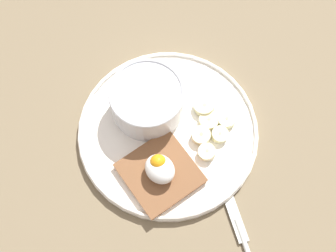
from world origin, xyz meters
The scene contains 12 objects.
ground_plane centered at (0.00, 0.00, 1.00)cm, with size 120.00×120.00×2.00cm, color #75664C.
plate centered at (0.00, 0.00, 2.80)cm, with size 28.62×28.62×1.60cm.
oatmeal_bowl centered at (5.04, -0.48, 6.17)cm, with size 11.64×11.64×6.16cm.
toast_slice centered at (-4.71, 5.51, 3.64)cm, with size 11.10×11.10×1.14cm.
poached_egg centered at (-4.57, 5.45, 5.83)cm, with size 4.83×4.15×3.63cm.
banana_slice_front centered at (-2.94, -6.01, 3.52)cm, with size 3.28×3.28×1.10cm.
banana_slice_left centered at (-4.14, -3.25, 3.75)cm, with size 4.27×4.28×1.59cm.
banana_slice_back centered at (-5.91, -5.60, 3.70)cm, with size 3.10×3.01×1.52cm.
banana_slice_right centered at (-4.68, -8.21, 3.58)cm, with size 3.64×3.63×1.23cm.
banana_slice_inner centered at (-6.77, -2.12, 3.77)cm, with size 3.26×3.38×1.70cm.
banana_slice_outer centered at (-0.69, -6.99, 3.69)cm, with size 3.99×3.88×1.61cm.
knife centered at (-20.04, 2.45, 2.40)cm, with size 12.66×6.34×0.80cm.
Camera 1 is at (-21.14, 17.74, 71.58)cm, focal length 50.00 mm.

